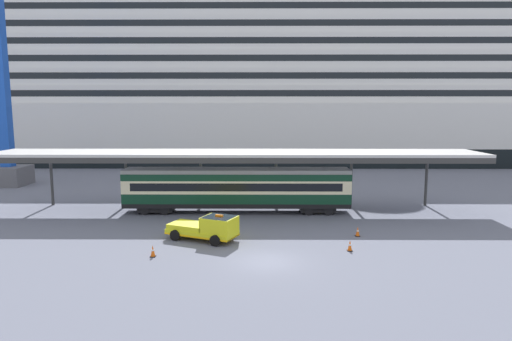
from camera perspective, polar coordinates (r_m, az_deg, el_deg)
name	(u,v)px	position (r m, az deg, el deg)	size (l,w,h in m)	color
ground_plane	(267,262)	(28.63, 1.45, -11.58)	(400.00, 400.00, 0.00)	slate
cruise_ship	(245,94)	(85.46, -1.48, 9.73)	(152.25, 27.75, 36.84)	black
platform_canopy	(237,154)	(41.25, -2.46, 2.08)	(44.82, 6.07, 5.64)	silver
train_carriage	(237,188)	(41.25, -2.46, -2.26)	(20.72, 2.81, 4.11)	black
service_truck	(208,227)	(32.88, -6.16, -7.25)	(5.57, 3.92, 2.02)	yellow
traffic_cone_near	(153,251)	(30.15, -13.08, -10.01)	(0.36, 0.36, 0.78)	black
traffic_cone_mid	(358,231)	(34.79, 12.90, -7.63)	(0.36, 0.36, 0.74)	black
traffic_cone_far	(350,246)	(31.18, 11.94, -9.39)	(0.36, 0.36, 0.76)	black
dockside_crane	(2,41)	(64.25, -29.76, 14.24)	(12.64, 4.40, 56.18)	#595960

